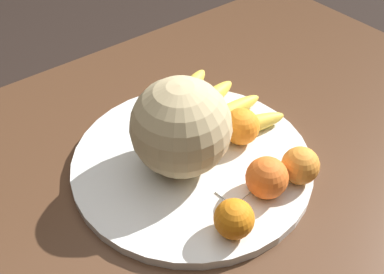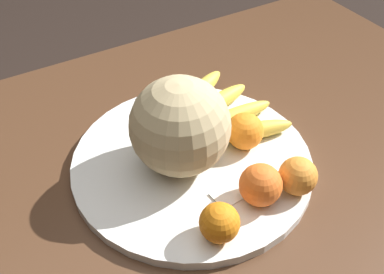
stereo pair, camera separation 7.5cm
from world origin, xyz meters
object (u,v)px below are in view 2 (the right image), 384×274
object	(u,v)px
banana_bunch	(225,109)
orange_front_left	(298,176)
kitchen_table	(212,202)
orange_front_right	(261,185)
orange_back_left	(245,131)
melon	(180,126)
produce_tag	(237,190)
orange_mid_center	(220,223)
fruit_bowl	(192,161)

from	to	relation	value
banana_bunch	orange_front_left	distance (m)	0.22
orange_front_left	kitchen_table	bearing A→B (deg)	122.27
orange_front_right	orange_back_left	bearing A→B (deg)	65.65
melon	orange_back_left	size ratio (longest dim) A/B	2.51
kitchen_table	orange_front_left	xyz separation A→B (m)	(0.08, -0.12, 0.15)
orange_front_right	orange_front_left	bearing A→B (deg)	-11.25
melon	produce_tag	bearing A→B (deg)	-64.60
kitchen_table	melon	distance (m)	0.21
orange_back_left	produce_tag	size ratio (longest dim) A/B	0.66
kitchen_table	banana_bunch	bearing A→B (deg)	48.06
orange_mid_center	produce_tag	world-z (taller)	orange_mid_center
orange_mid_center	produce_tag	size ratio (longest dim) A/B	0.60
orange_back_left	melon	bearing A→B (deg)	171.30
orange_front_left	produce_tag	bearing A→B (deg)	151.28
fruit_bowl	orange_mid_center	xyz separation A→B (m)	(-0.05, -0.16, 0.04)
melon	banana_bunch	distance (m)	0.17
orange_front_left	orange_mid_center	size ratio (longest dim) A/B	1.04
orange_front_right	produce_tag	bearing A→B (deg)	119.60
orange_front_right	produce_tag	xyz separation A→B (m)	(-0.02, 0.03, -0.03)
banana_bunch	orange_mid_center	bearing A→B (deg)	-131.53
kitchen_table	orange_front_right	world-z (taller)	orange_front_right
fruit_bowl	produce_tag	size ratio (longest dim) A/B	4.16
orange_mid_center	orange_back_left	xyz separation A→B (m)	(0.15, 0.14, 0.00)
produce_tag	orange_back_left	bearing A→B (deg)	44.76
orange_front_right	orange_mid_center	bearing A→B (deg)	-164.40
orange_mid_center	banana_bunch	bearing A→B (deg)	54.80
kitchen_table	banana_bunch	distance (m)	0.18
fruit_bowl	orange_front_right	size ratio (longest dim) A/B	6.15
produce_tag	fruit_bowl	bearing A→B (deg)	99.63
kitchen_table	orange_front_right	size ratio (longest dim) A/B	18.92
kitchen_table	orange_front_left	world-z (taller)	orange_front_left
orange_front_right	orange_back_left	distance (m)	0.13
melon	orange_front_right	bearing A→B (deg)	-63.55
orange_front_right	fruit_bowl	bearing A→B (deg)	108.48
melon	orange_mid_center	size ratio (longest dim) A/B	2.75
orange_front_right	orange_back_left	size ratio (longest dim) A/B	1.03
fruit_bowl	orange_front_left	xyz separation A→B (m)	(0.11, -0.15, 0.04)
fruit_bowl	orange_front_left	bearing A→B (deg)	-53.42
orange_front_left	orange_back_left	distance (m)	0.13
banana_bunch	orange_back_left	distance (m)	0.09
banana_bunch	orange_front_right	xyz separation A→B (m)	(-0.07, -0.20, 0.02)
fruit_bowl	melon	distance (m)	0.09
orange_back_left	orange_mid_center	bearing A→B (deg)	-135.56
fruit_bowl	orange_front_left	world-z (taller)	orange_front_left
orange_back_left	produce_tag	bearing A→B (deg)	-130.33
orange_front_left	orange_front_right	xyz separation A→B (m)	(-0.06, 0.01, 0.00)
kitchen_table	melon	size ratio (longest dim) A/B	7.77
orange_back_left	orange_front_right	bearing A→B (deg)	-114.35
orange_mid_center	orange_back_left	world-z (taller)	orange_back_left
melon	orange_front_left	bearing A→B (deg)	-48.33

